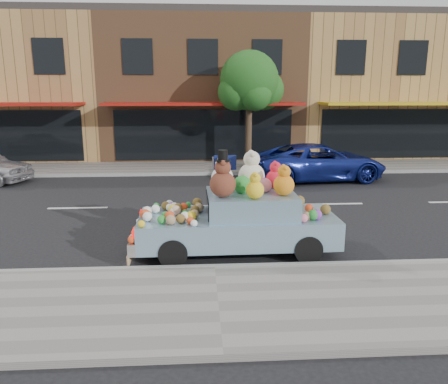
{
  "coord_description": "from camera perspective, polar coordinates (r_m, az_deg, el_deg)",
  "views": [
    {
      "loc": [
        -0.31,
        -13.13,
        3.56
      ],
      "look_at": [
        0.29,
        -3.4,
        1.25
      ],
      "focal_mm": 35.0,
      "sensor_mm": 36.0,
      "label": 1
    }
  ],
  "objects": [
    {
      "name": "far_sidewalk",
      "position": [
        19.94,
        -2.55,
        3.2
      ],
      "size": [
        60.0,
        3.0,
        0.12
      ],
      "primitive_type": "cube",
      "color": "gray",
      "rests_on": "ground"
    },
    {
      "name": "storefront_mid",
      "position": [
        25.1,
        -2.86,
        13.5
      ],
      "size": [
        10.0,
        9.8,
        7.3
      ],
      "color": "brown",
      "rests_on": "ground"
    },
    {
      "name": "near_kerb",
      "position": [
        8.85,
        -1.24,
        -9.92
      ],
      "size": [
        60.0,
        0.12,
        0.13
      ],
      "primitive_type": "cube",
      "color": "gray",
      "rests_on": "ground"
    },
    {
      "name": "car_blue",
      "position": [
        17.78,
        12.31,
        3.84
      ],
      "size": [
        5.46,
        2.98,
        1.45
      ],
      "primitive_type": "imported",
      "rotation": [
        0.0,
        0.0,
        1.68
      ],
      "color": "navy",
      "rests_on": "ground"
    },
    {
      "name": "near_sidewalk",
      "position": [
        7.5,
        -0.77,
        -14.47
      ],
      "size": [
        60.0,
        3.0,
        0.12
      ],
      "primitive_type": "cube",
      "color": "gray",
      "rests_on": "ground"
    },
    {
      "name": "ground",
      "position": [
        13.6,
        -2.07,
        -1.85
      ],
      "size": [
        120.0,
        120.0,
        0.0
      ],
      "primitive_type": "plane",
      "color": "black",
      "rests_on": "ground"
    },
    {
      "name": "far_kerb",
      "position": [
        18.46,
        -2.47,
        2.4
      ],
      "size": [
        60.0,
        0.12,
        0.13
      ],
      "primitive_type": "cube",
      "color": "gray",
      "rests_on": "ground"
    },
    {
      "name": "storefront_right",
      "position": [
        27.13,
        19.34,
        12.77
      ],
      "size": [
        10.0,
        9.8,
        7.3
      ],
      "color": "#AC8248",
      "rests_on": "ground"
    },
    {
      "name": "storefront_left",
      "position": [
        26.91,
        -25.21,
        12.27
      ],
      "size": [
        10.0,
        9.8,
        7.3
      ],
      "color": "#AC8248",
      "rests_on": "ground"
    },
    {
      "name": "street_tree",
      "position": [
        19.82,
        3.38,
        13.69
      ],
      "size": [
        3.0,
        2.7,
        5.22
      ],
      "color": "#38281C",
      "rests_on": "ground"
    },
    {
      "name": "art_car",
      "position": [
        9.65,
        1.88,
        -3.21
      ],
      "size": [
        4.51,
        1.83,
        2.34
      ],
      "rotation": [
        0.0,
        0.0,
        0.02
      ],
      "color": "black",
      "rests_on": "ground"
    }
  ]
}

